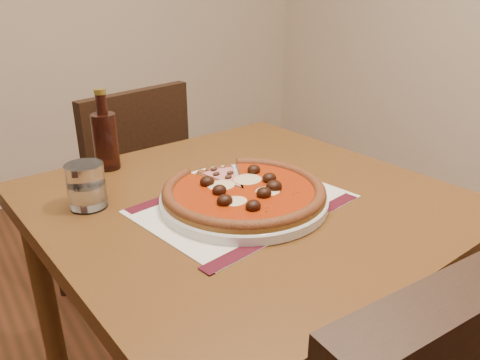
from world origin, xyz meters
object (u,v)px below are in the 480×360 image
object	(u,v)px
table	(245,238)
water_glass	(86,186)
bottle	(105,138)
plate	(244,199)
chair_far	(126,189)
pizza	(244,190)

from	to	relation	value
table	water_glass	size ratio (longest dim) A/B	9.40
bottle	table	bearing A→B (deg)	-60.54
table	plate	bearing A→B (deg)	-129.69
water_glass	table	bearing A→B (deg)	-25.57
chair_far	water_glass	size ratio (longest dim) A/B	9.35
plate	pizza	xyz separation A→B (m)	(-0.00, -0.00, 0.02)
table	water_glass	world-z (taller)	water_glass
water_glass	bottle	world-z (taller)	bottle
plate	bottle	distance (m)	0.39
bottle	water_glass	bearing A→B (deg)	-120.47
table	chair_far	xyz separation A→B (m)	(0.01, 0.75, -0.16)
bottle	plate	bearing A→B (deg)	-65.99
chair_far	plate	xyz separation A→B (m)	(-0.04, -0.78, 0.28)
plate	pizza	bearing A→B (deg)	-91.96
chair_far	plate	bearing A→B (deg)	74.08
chair_far	bottle	bearing A→B (deg)	52.94
table	water_glass	bearing A→B (deg)	154.43
pizza	chair_far	bearing A→B (deg)	87.39
plate	water_glass	size ratio (longest dim) A/B	3.71
water_glass	plate	bearing A→B (deg)	-32.52
water_glass	bottle	bearing A→B (deg)	59.53
pizza	water_glass	world-z (taller)	water_glass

